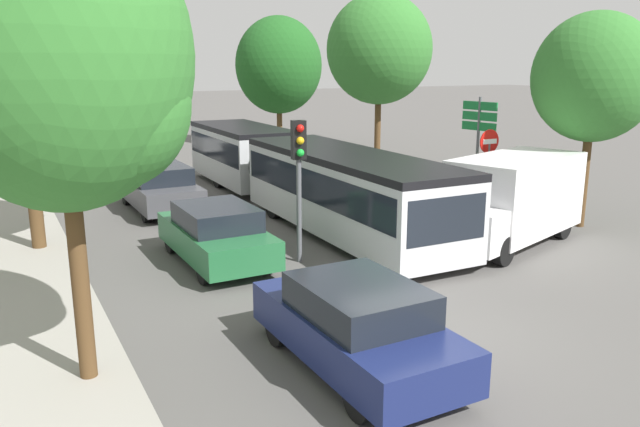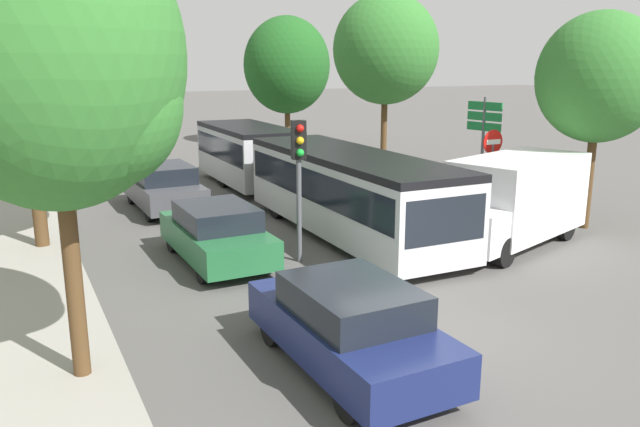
{
  "view_description": "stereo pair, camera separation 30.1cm",
  "coord_description": "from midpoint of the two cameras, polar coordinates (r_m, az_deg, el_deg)",
  "views": [
    {
      "loc": [
        -6.58,
        -8.19,
        4.66
      ],
      "look_at": [
        0.2,
        4.51,
        1.2
      ],
      "focal_mm": 35.0,
      "sensor_mm": 36.0,
      "label": 1
    },
    {
      "loc": [
        -6.32,
        -8.32,
        4.66
      ],
      "look_at": [
        0.2,
        4.51,
        1.2
      ],
      "focal_mm": 35.0,
      "sensor_mm": 36.0,
      "label": 2
    }
  ],
  "objects": [
    {
      "name": "tree_left_near",
      "position": [
        9.15,
        -22.99,
        12.49
      ],
      "size": [
        3.54,
        3.54,
        6.88
      ],
      "color": "#51381E",
      "rests_on": "ground"
    },
    {
      "name": "city_bus_rear",
      "position": [
        52.31,
        -23.33,
        8.87
      ],
      "size": [
        3.46,
        11.45,
        2.43
      ],
      "rotation": [
        0.0,
        0.0,
        1.49
      ],
      "color": "teal",
      "rests_on": "ground"
    },
    {
      "name": "queued_car_black",
      "position": [
        27.03,
        -18.5,
        4.53
      ],
      "size": [
        1.87,
        4.34,
        1.51
      ],
      "rotation": [
        0.0,
        0.0,
        1.58
      ],
      "color": "black",
      "rests_on": "ground"
    },
    {
      "name": "queued_car_silver",
      "position": [
        39.77,
        -21.77,
        6.96
      ],
      "size": [
        1.89,
        4.4,
        1.52
      ],
      "rotation": [
        0.0,
        0.0,
        1.58
      ],
      "color": "#B7BABF",
      "rests_on": "ground"
    },
    {
      "name": "articulated_bus",
      "position": [
        20.09,
        -2.73,
        4.0
      ],
      "size": [
        2.67,
        15.71,
        2.33
      ],
      "rotation": [
        0.0,
        0.0,
        -1.59
      ],
      "color": "silver",
      "rests_on": "ground"
    },
    {
      "name": "tree_right_mid",
      "position": [
        27.51,
        5.12,
        14.72
      ],
      "size": [
        4.49,
        4.49,
        7.59
      ],
      "color": "#51381E",
      "rests_on": "ground"
    },
    {
      "name": "tree_right_near",
      "position": [
        19.31,
        23.36,
        11.33
      ],
      "size": [
        3.41,
        3.41,
        6.1
      ],
      "color": "#51381E",
      "rests_on": "ground"
    },
    {
      "name": "queued_car_graphite",
      "position": [
        20.89,
        -14.88,
        2.3
      ],
      "size": [
        1.86,
        4.32,
        1.5
      ],
      "rotation": [
        0.0,
        0.0,
        1.58
      ],
      "color": "#47474C",
      "rests_on": "ground"
    },
    {
      "name": "tree_right_far",
      "position": [
        36.73,
        -4.04,
        13.37
      ],
      "size": [
        4.94,
        4.94,
        7.34
      ],
      "color": "#51381E",
      "rests_on": "ground"
    },
    {
      "name": "tree_left_mid",
      "position": [
        16.83,
        -26.39,
        13.43
      ],
      "size": [
        4.63,
        4.63,
        7.32
      ],
      "color": "#51381E",
      "rests_on": "ground"
    },
    {
      "name": "queued_car_green",
      "position": [
        15.08,
        -10.04,
        -1.85
      ],
      "size": [
        1.76,
        4.1,
        1.42
      ],
      "rotation": [
        0.0,
        0.0,
        1.58
      ],
      "color": "#236638",
      "rests_on": "ground"
    },
    {
      "name": "queued_car_navy",
      "position": [
        9.82,
        2.45,
        -10.16
      ],
      "size": [
        1.77,
        4.11,
        1.42
      ],
      "rotation": [
        0.0,
        0.0,
        1.58
      ],
      "color": "navy",
      "rests_on": "ground"
    },
    {
      "name": "white_van",
      "position": [
        17.09,
        16.58,
        1.41
      ],
      "size": [
        5.36,
        3.39,
        2.31
      ],
      "rotation": [
        0.0,
        0.0,
        3.45
      ],
      "color": "white",
      "rests_on": "ground"
    },
    {
      "name": "tree_left_far",
      "position": [
        27.52,
        -27.31,
        10.7
      ],
      "size": [
        4.7,
        4.7,
        6.15
      ],
      "color": "#51381E",
      "rests_on": "ground"
    },
    {
      "name": "queued_car_white",
      "position": [
        33.54,
        -20.02,
        5.95
      ],
      "size": [
        1.74,
        4.04,
        1.4
      ],
      "rotation": [
        0.0,
        0.0,
        1.58
      ],
      "color": "white",
      "rests_on": "ground"
    },
    {
      "name": "traffic_light",
      "position": [
        14.56,
        -2.54,
        4.96
      ],
      "size": [
        0.36,
        0.38,
        3.4
      ],
      "rotation": [
        0.0,
        0.0,
        -1.75
      ],
      "color": "#56595E",
      "rests_on": "ground"
    },
    {
      "name": "no_entry_sign",
      "position": [
        18.91,
        14.67,
        4.61
      ],
      "size": [
        0.7,
        0.08,
        2.82
      ],
      "rotation": [
        0.0,
        0.0,
        -1.57
      ],
      "color": "#56595E",
      "rests_on": "ground"
    },
    {
      "name": "ground_plane",
      "position": [
        11.47,
        9.19,
        -10.66
      ],
      "size": [
        200.0,
        200.0,
        0.0
      ],
      "primitive_type": "plane",
      "color": "#565451"
    },
    {
      "name": "direction_sign_post",
      "position": [
        21.76,
        13.92,
        7.61
      ],
      "size": [
        0.28,
        1.39,
        3.6
      ],
      "rotation": [
        0.0,
        0.0,
        3.3
      ],
      "color": "#56595E",
      "rests_on": "ground"
    }
  ]
}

